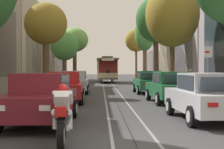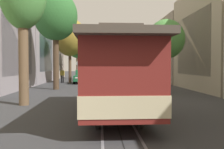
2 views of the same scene
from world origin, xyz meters
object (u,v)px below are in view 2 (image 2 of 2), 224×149
at_px(parked_car_green_mid_right, 83,77).
at_px(street_tree_kerb_left_second, 138,47).
at_px(street_tree_kerb_right_mid, 56,17).
at_px(pedestrian_on_right_pavement, 155,76).
at_px(pedestrian_on_left_pavement, 62,75).
at_px(street_sign_post, 78,68).
at_px(parked_car_red_second_left, 122,75).
at_px(motorcycle_with_rider, 112,74).
at_px(parked_car_silver_near_right, 87,73).
at_px(cable_car_trolley, 114,75).
at_px(street_tree_kerb_left_mid, 166,40).
at_px(parked_car_silver_mid_left, 127,76).
at_px(street_tree_kerb_right_near, 77,47).
at_px(street_tree_kerb_right_second, 70,37).
at_px(parked_car_maroon_near_left, 119,73).
at_px(parked_car_green_second_right, 85,75).
at_px(street_tree_kerb_left_near, 129,52).

relative_size(parked_car_green_mid_right, street_tree_kerb_left_second, 0.74).
height_order(street_tree_kerb_right_mid, pedestrian_on_right_pavement, street_tree_kerb_right_mid).
height_order(pedestrian_on_left_pavement, street_sign_post, street_sign_post).
height_order(parked_car_red_second_left, motorcycle_with_rider, parked_car_red_second_left).
bearing_deg(parked_car_silver_near_right, motorcycle_with_rider, -142.69).
relative_size(parked_car_silver_near_right, cable_car_trolley, 0.48).
bearing_deg(pedestrian_on_right_pavement, street_tree_kerb_left_mid, 84.46).
bearing_deg(motorcycle_with_rider, pedestrian_on_right_pavement, 100.27).
xyz_separation_m(parked_car_silver_mid_left, pedestrian_on_right_pavement, (-2.58, 3.43, 0.18)).
bearing_deg(pedestrian_on_right_pavement, street_tree_kerb_left_second, -80.69).
xyz_separation_m(street_tree_kerb_right_near, pedestrian_on_right_pavement, (-9.36, 14.82, -4.13)).
height_order(parked_car_green_mid_right, street_tree_kerb_right_near, street_tree_kerb_right_near).
xyz_separation_m(parked_car_silver_mid_left, street_tree_kerb_left_second, (-1.67, -2.11, 3.69)).
relative_size(parked_car_silver_mid_left, street_tree_kerb_left_mid, 0.78).
xyz_separation_m(parked_car_red_second_left, street_tree_kerb_right_second, (6.78, 5.83, 4.66)).
bearing_deg(parked_car_silver_near_right, street_tree_kerb_right_second, 83.22).
relative_size(parked_car_maroon_near_left, parked_car_green_mid_right, 1.01).
xyz_separation_m(parked_car_maroon_near_left, street_sign_post, (6.61, 4.22, 0.92)).
bearing_deg(street_tree_kerb_left_mid, motorcycle_with_rider, -84.03).
xyz_separation_m(cable_car_trolley, pedestrian_on_left_pavement, (5.18, -21.20, -0.68)).
relative_size(street_tree_kerb_right_second, cable_car_trolley, 0.85).
xyz_separation_m(street_tree_kerb_left_mid, street_tree_kerb_right_near, (8.65, -22.19, 1.10)).
bearing_deg(parked_car_red_second_left, parked_car_green_mid_right, 50.22).
distance_m(parked_car_green_second_right, street_tree_kerb_right_second, 7.92).
distance_m(parked_car_silver_near_right, street_tree_kerb_right_second, 13.02).
height_order(parked_car_green_second_right, motorcycle_with_rider, parked_car_green_second_right).
bearing_deg(parked_car_green_second_right, motorcycle_with_rider, -115.64).
bearing_deg(parked_car_green_second_right, street_tree_kerb_right_near, -72.43).
bearing_deg(street_tree_kerb_right_second, motorcycle_with_rider, -110.66).
xyz_separation_m(street_tree_kerb_right_near, street_sign_post, (-0.22, 2.41, -3.40)).
bearing_deg(street_sign_post, street_tree_kerb_right_near, -84.77).
distance_m(parked_car_green_mid_right, street_tree_kerb_right_near, 12.16).
bearing_deg(parked_car_silver_mid_left, parked_car_maroon_near_left, -90.22).
xyz_separation_m(street_tree_kerb_left_second, pedestrian_on_left_pavement, (9.46, 0.67, -3.51)).
height_order(parked_car_green_mid_right, street_tree_kerb_right_mid, street_tree_kerb_right_mid).
xyz_separation_m(parked_car_green_mid_right, pedestrian_on_left_pavement, (2.57, -1.32, 0.18)).
relative_size(parked_car_silver_mid_left, street_tree_kerb_right_near, 0.62).
relative_size(street_tree_kerb_right_mid, street_sign_post, 3.07).
height_order(parked_car_silver_near_right, street_tree_kerb_right_second, street_tree_kerb_right_second).
bearing_deg(street_sign_post, street_tree_kerb_left_second, 140.19).
relative_size(street_tree_kerb_right_near, street_tree_kerb_right_second, 0.91).
height_order(street_tree_kerb_right_near, pedestrian_on_left_pavement, street_tree_kerb_right_near).
bearing_deg(parked_car_silver_mid_left, parked_car_red_second_left, -90.23).
bearing_deg(parked_car_maroon_near_left, motorcycle_with_rider, -70.58).
distance_m(parked_car_silver_mid_left, parked_car_green_second_right, 8.67).
bearing_deg(pedestrian_on_right_pavement, street_sign_post, -53.61).
xyz_separation_m(parked_car_maroon_near_left, parked_car_green_mid_right, (5.27, 13.07, 0.00)).
xyz_separation_m(parked_car_green_mid_right, street_tree_kerb_left_near, (-7.02, -13.66, 3.67)).
bearing_deg(cable_car_trolley, pedestrian_on_right_pavement, -107.63).
relative_size(parked_car_silver_near_right, pedestrian_on_right_pavement, 2.55).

